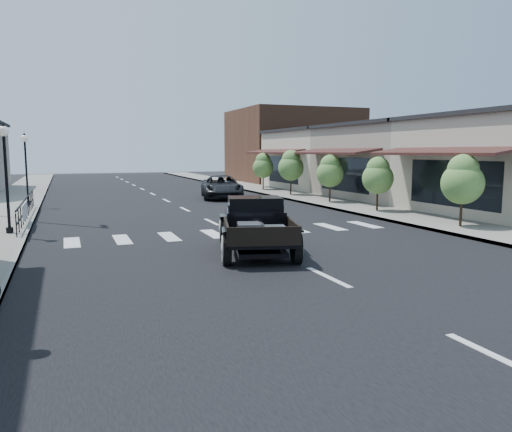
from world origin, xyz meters
name	(u,v)px	position (x,y,z in m)	size (l,w,h in m)	color
ground	(278,254)	(0.00, 0.00, 0.00)	(120.00, 120.00, 0.00)	black
road	(173,204)	(0.00, 15.00, 0.01)	(14.00, 80.00, 0.02)	black
road_markings	(194,214)	(0.00, 10.00, 0.00)	(12.00, 60.00, 0.06)	silver
sidewalk_left	(8,209)	(-8.50, 15.00, 0.07)	(3.00, 80.00, 0.15)	gray
sidewalk_right	(306,198)	(8.50, 15.00, 0.07)	(3.00, 80.00, 0.15)	gray
storefront_mid	(413,163)	(15.00, 13.00, 2.25)	(10.00, 9.00, 4.50)	#A09686
storefront_far	(340,161)	(15.00, 22.00, 2.25)	(10.00, 9.00, 4.50)	beige
far_building_right	(293,146)	(15.50, 32.00, 3.50)	(11.00, 10.00, 7.00)	brown
railing	(26,207)	(-7.30, 10.00, 0.65)	(0.08, 10.00, 1.00)	black
banner	(25,217)	(-7.22, 8.00, 0.45)	(0.04, 2.20, 0.60)	silver
lamp_post_b	(6,178)	(-7.60, 6.00, 2.06)	(0.36, 0.36, 3.82)	black
lamp_post_c	(26,169)	(-7.60, 16.00, 2.06)	(0.36, 0.36, 3.82)	black
small_tree_a	(462,192)	(8.30, 1.62, 1.47)	(1.58, 1.58, 2.63)	#54813B
small_tree_b	(378,185)	(8.30, 7.08, 1.40)	(1.50, 1.50, 2.49)	#54813B
small_tree_c	(330,179)	(8.30, 11.69, 1.43)	(1.53, 1.53, 2.56)	#54813B
small_tree_d	(291,173)	(8.30, 16.92, 1.56)	(1.70, 1.70, 2.83)	#54813B
small_tree_e	(263,172)	(8.30, 21.87, 1.46)	(1.58, 1.58, 2.63)	#54813B
hotrod_pickup	(255,225)	(-0.52, 0.46, 0.84)	(2.25, 4.82, 1.67)	black
second_car	(222,187)	(3.59, 17.25, 0.73)	(2.41, 5.23, 1.45)	black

